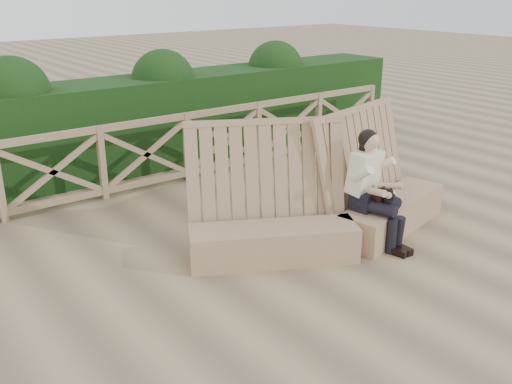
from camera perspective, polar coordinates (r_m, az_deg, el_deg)
ground at (r=6.34m, az=4.07°, el=-8.18°), size 60.00×60.00×0.00m
bench at (r=7.01m, az=7.68°, el=-1.97°), size 3.72×1.57×1.55m
woman at (r=6.95m, az=11.57°, el=0.70°), size 0.45×0.90×1.40m
guardrail at (r=8.86m, az=-10.91°, el=3.72°), size 10.10×0.09×1.10m
hedge at (r=9.87m, az=-14.16°, el=6.33°), size 12.00×1.20×1.50m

